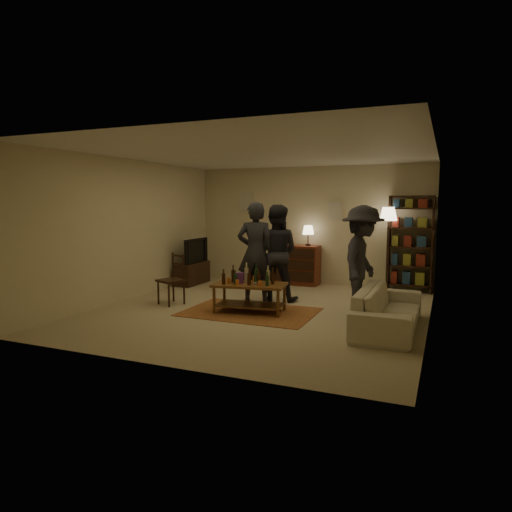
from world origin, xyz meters
The scene contains 13 objects.
floor centered at (0.00, 0.00, 0.00)m, with size 6.00×6.00×0.00m, color #C6B793.
room_shell centered at (-0.65, 2.98, 1.81)m, with size 6.00×6.00×6.00m.
rug centered at (-0.11, -0.23, 0.01)m, with size 2.20×1.50×0.01m, color brown.
coffee_table centered at (-0.11, -0.23, 0.43)m, with size 1.30×0.83×0.84m.
dining_chair centered at (-1.68, -0.16, 0.50)m, with size 0.54×0.54×0.96m.
tv_stand centered at (-2.44, 1.80, 0.38)m, with size 0.40×1.00×1.06m.
dresser centered at (-0.19, 2.71, 0.48)m, with size 1.00×0.50×1.36m.
bookshelf centered at (2.25, 2.78, 1.03)m, with size 0.90×0.34×2.02m.
floor_lamp centered at (1.80, 2.65, 1.51)m, with size 0.36×0.36×1.78m.
sofa centered at (2.20, -0.40, 0.30)m, with size 2.08×0.81×0.61m, color beige.
person_left centered at (-0.33, 0.55, 0.94)m, with size 0.69×0.45×1.89m, color #212228.
person_right centered at (-0.05, 0.87, 0.92)m, with size 0.89×0.69×1.83m, color #222229.
person_by_sofa centered at (1.70, 0.19, 0.91)m, with size 1.18×0.68×1.83m, color #2B2A32.
Camera 1 is at (2.95, -7.23, 1.85)m, focal length 32.00 mm.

